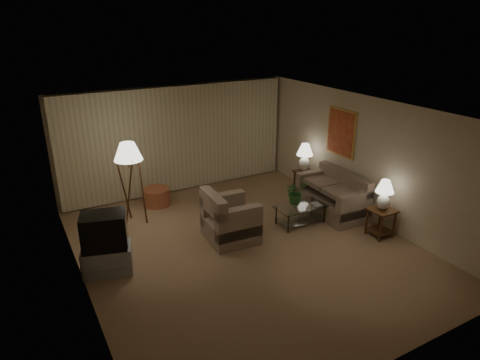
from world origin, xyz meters
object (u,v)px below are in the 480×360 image
side_table_far (303,179)px  vase (295,204)px  side_table_near (381,218)px  table_lamp_near (384,192)px  crt_tv (104,231)px  table_lamp_far (305,155)px  sofa (331,197)px  armchair (231,220)px  tv_cabinet (108,259)px  ottoman (157,197)px  coffee_table (300,212)px  floor_lamp (131,182)px

side_table_far → vase: bearing=-132.6°
side_table_near → table_lamp_near: table_lamp_near is taller
crt_tv → table_lamp_far: bearing=29.3°
side_table_far → vase: side_table_far is taller
sofa → side_table_far: 1.26m
side_table_far → armchair: bearing=-156.1°
table_lamp_far → tv_cabinet: table_lamp_far is taller
table_lamp_far → ottoman: 3.76m
armchair → table_lamp_far: table_lamp_far is taller
side_table_far → table_lamp_near: bearing=-90.0°
armchair → table_lamp_far: size_ratio=1.57×
armchair → tv_cabinet: (-2.46, 0.00, -0.17)m
sofa → ottoman: size_ratio=2.88×
coffee_table → crt_tv: size_ratio=1.28×
sofa → table_lamp_far: size_ratio=2.53×
sofa → tv_cabinet: (-5.05, 0.04, -0.13)m
side_table_far → ottoman: bearing=162.2°
sofa → floor_lamp: floor_lamp is taller
vase → crt_tv: bearing=178.0°
sofa → armchair: (-2.59, 0.03, 0.04)m
floor_lamp → armchair: bearing=-47.7°
armchair → crt_tv: 2.49m
ottoman → side_table_near: bearing=-46.8°
table_lamp_near → table_lamp_far: table_lamp_far is taller
crt_tv → vase: bearing=14.2°
sofa → armchair: size_ratio=1.61×
sofa → crt_tv: (-5.05, 0.04, 0.44)m
vase → table_lamp_far: bearing=47.4°
side_table_near → vase: (-1.24, 1.25, 0.08)m
ottoman → vase: (2.26, -2.47, 0.28)m
armchair → table_lamp_near: 3.12m
tv_cabinet → ottoman: (1.70, 2.33, -0.04)m
tv_cabinet → floor_lamp: size_ratio=0.52×
side_table_far → vase: 1.84m
table_lamp_near → crt_tv: 5.38m
armchair → table_lamp_far: bearing=-62.4°
vase → ottoman: bearing=132.4°
coffee_table → table_lamp_near: bearing=-48.8°
side_table_near → floor_lamp: (-4.25, 3.04, 0.55)m
side_table_near → floor_lamp: floor_lamp is taller
side_table_far → table_lamp_far: size_ratio=0.85×
crt_tv → ottoman: size_ratio=1.38×
table_lamp_near → vase: size_ratio=4.30×
vase → coffee_table: bearing=0.0°
vase → tv_cabinet: bearing=178.0°
sofa → coffee_table: 0.95m
table_lamp_near → tv_cabinet: 5.43m
floor_lamp → crt_tv: bearing=-119.9°
table_lamp_near → tv_cabinet: (-5.20, 1.39, -0.72)m
side_table_far → floor_lamp: floor_lamp is taller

